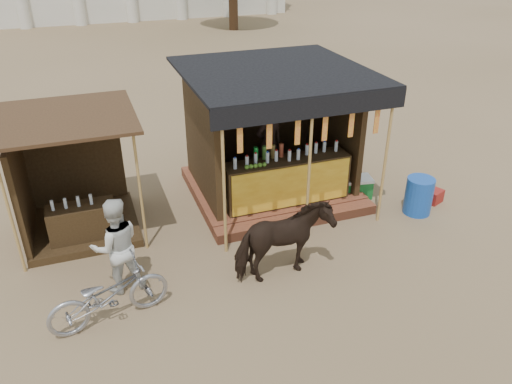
{
  "coord_description": "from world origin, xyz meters",
  "views": [
    {
      "loc": [
        -2.63,
        -5.73,
        5.32
      ],
      "look_at": [
        0.0,
        1.6,
        1.1
      ],
      "focal_mm": 35.0,
      "sensor_mm": 36.0,
      "label": 1
    }
  ],
  "objects": [
    {
      "name": "motorbike",
      "position": [
        -2.74,
        0.41,
        0.48
      ],
      "size": [
        1.9,
        0.97,
        0.95
      ],
      "primitive_type": "imported",
      "rotation": [
        0.0,
        0.0,
        1.77
      ],
      "color": "gray",
      "rests_on": "ground"
    },
    {
      "name": "secondary_stall",
      "position": [
        -3.17,
        3.24,
        0.85
      ],
      "size": [
        2.4,
        2.4,
        2.38
      ],
      "color": "#3A2815",
      "rests_on": "ground"
    },
    {
      "name": "blue_barrel",
      "position": [
        3.53,
        1.55,
        0.39
      ],
      "size": [
        0.62,
        0.62,
        0.78
      ],
      "primitive_type": "cylinder",
      "rotation": [
        0.0,
        0.0,
        0.11
      ],
      "color": "#1648A9",
      "rests_on": "ground"
    },
    {
      "name": "ground",
      "position": [
        0.0,
        0.0,
        0.0
      ],
      "size": [
        120.0,
        120.0,
        0.0
      ],
      "primitive_type": "plane",
      "color": "#846B4C",
      "rests_on": "ground"
    },
    {
      "name": "cow",
      "position": [
        0.09,
        0.53,
        0.68
      ],
      "size": [
        1.7,
        0.93,
        1.37
      ],
      "primitive_type": "imported",
      "rotation": [
        0.0,
        0.0,
        1.7
      ],
      "color": "black",
      "rests_on": "ground"
    },
    {
      "name": "red_crate",
      "position": [
        4.11,
        1.86,
        0.14
      ],
      "size": [
        0.49,
        0.53,
        0.28
      ],
      "primitive_type": "cube",
      "rotation": [
        0.0,
        0.0,
        0.39
      ],
      "color": "maroon",
      "rests_on": "ground"
    },
    {
      "name": "bystander",
      "position": [
        -2.51,
        1.14,
        0.83
      ],
      "size": [
        0.86,
        0.7,
        1.65
      ],
      "primitive_type": "imported",
      "rotation": [
        0.0,
        0.0,
        3.23
      ],
      "color": "beige",
      "rests_on": "ground"
    },
    {
      "name": "cooler",
      "position": [
        2.68,
        2.58,
        0.23
      ],
      "size": [
        0.71,
        0.54,
        0.46
      ],
      "color": "#176928",
      "rests_on": "ground"
    },
    {
      "name": "main_stall",
      "position": [
        1.0,
        3.36,
        1.03
      ],
      "size": [
        3.6,
        3.61,
        2.78
      ],
      "color": "brown",
      "rests_on": "ground"
    }
  ]
}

